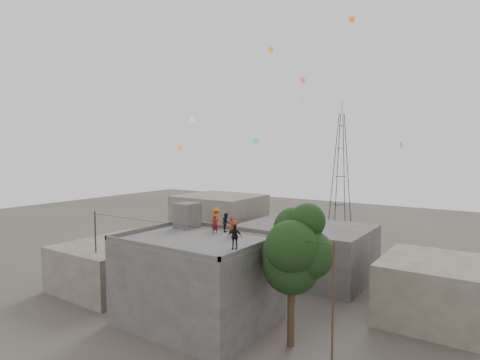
% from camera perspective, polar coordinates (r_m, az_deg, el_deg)
% --- Properties ---
extents(ground, '(140.00, 140.00, 0.00)m').
position_cam_1_polar(ground, '(30.83, -6.03, -19.38)').
color(ground, '#3F3A34').
rests_on(ground, ground).
extents(main_building, '(10.00, 8.00, 6.10)m').
position_cam_1_polar(main_building, '(29.73, -6.08, -13.99)').
color(main_building, '#454240').
rests_on(main_building, ground).
extents(parapet, '(10.00, 8.00, 0.30)m').
position_cam_1_polar(parapet, '(28.89, -6.13, -7.95)').
color(parapet, '#454240').
rests_on(parapet, main_building).
extents(stair_head_box, '(1.60, 1.80, 2.00)m').
position_cam_1_polar(stair_head_box, '(32.72, -7.50, -4.99)').
color(stair_head_box, '#454240').
rests_on(stair_head_box, main_building).
extents(neighbor_west, '(8.00, 10.00, 4.00)m').
position_cam_1_polar(neighbor_west, '(38.94, -16.83, -11.31)').
color(neighbor_west, '#5C5449').
rests_on(neighbor_west, ground).
extents(neighbor_north, '(12.00, 9.00, 5.00)m').
position_cam_1_polar(neighbor_north, '(40.32, 9.31, -9.91)').
color(neighbor_north, '#454240').
rests_on(neighbor_north, ground).
extents(neighbor_northwest, '(9.00, 8.00, 7.00)m').
position_cam_1_polar(neighbor_northwest, '(47.81, -2.90, -6.37)').
color(neighbor_northwest, '#5C5449').
rests_on(neighbor_northwest, ground).
extents(neighbor_east, '(7.00, 8.00, 4.40)m').
position_cam_1_polar(neighbor_east, '(33.43, 25.83, -13.84)').
color(neighbor_east, '#5C5449').
rests_on(neighbor_east, ground).
extents(tree, '(4.90, 4.60, 9.10)m').
position_cam_1_polar(tree, '(25.46, 7.76, -10.00)').
color(tree, black).
rests_on(tree, ground).
extents(utility_line, '(20.12, 0.62, 7.40)m').
position_cam_1_polar(utility_line, '(28.28, -6.97, -13.32)').
color(utility_line, black).
rests_on(utility_line, ground).
extents(transmission_tower, '(2.97, 2.97, 20.01)m').
position_cam_1_polar(transmission_tower, '(65.53, 14.12, 1.32)').
color(transmission_tower, black).
rests_on(transmission_tower, ground).
extents(person_red_adult, '(0.61, 0.49, 1.46)m').
position_cam_1_polar(person_red_adult, '(29.13, -1.21, -6.66)').
color(person_red_adult, maroon).
rests_on(person_red_adult, main_building).
extents(person_orange_child, '(0.71, 0.63, 1.23)m').
position_cam_1_polar(person_orange_child, '(28.87, -0.69, -6.99)').
color(person_orange_child, red).
rests_on(person_orange_child, main_building).
extents(person_dark_child, '(0.85, 0.89, 1.45)m').
position_cam_1_polar(person_dark_child, '(30.87, -1.97, -6.04)').
color(person_dark_child, black).
rests_on(person_dark_child, main_building).
extents(person_dark_adult, '(1.00, 0.78, 1.58)m').
position_cam_1_polar(person_dark_adult, '(25.61, -0.79, -8.06)').
color(person_dark_adult, black).
rests_on(person_dark_adult, main_building).
extents(person_orange_adult, '(1.26, 0.94, 1.73)m').
position_cam_1_polar(person_orange_adult, '(31.72, -3.39, -5.51)').
color(person_orange_adult, '#C36116').
rests_on(person_orange_adult, main_building).
extents(person_red_child, '(0.57, 0.59, 1.36)m').
position_cam_1_polar(person_red_child, '(30.37, -3.57, -6.31)').
color(person_red_child, maroon).
rests_on(person_red_child, main_building).
extents(kites, '(19.34, 17.27, 10.78)m').
position_cam_1_polar(kites, '(34.16, 3.36, 11.17)').
color(kites, orange).
rests_on(kites, ground).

